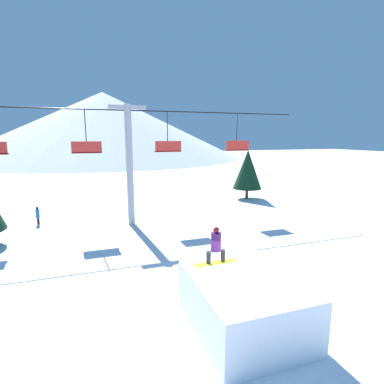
% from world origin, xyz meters
% --- Properties ---
extents(ground_plane, '(220.00, 220.00, 0.00)m').
position_xyz_m(ground_plane, '(0.00, 0.00, 0.00)').
color(ground_plane, white).
extents(mountain_ridge, '(75.82, 75.82, 18.07)m').
position_xyz_m(mountain_ridge, '(0.00, 81.26, 9.03)').
color(mountain_ridge, silver).
rests_on(mountain_ridge, ground_plane).
extents(snow_ramp, '(3.06, 3.88, 1.67)m').
position_xyz_m(snow_ramp, '(0.01, -0.68, 0.83)').
color(snow_ramp, white).
rests_on(snow_ramp, ground_plane).
extents(snowboarder, '(1.51, 0.34, 1.28)m').
position_xyz_m(snowboarder, '(-0.38, 0.61, 2.29)').
color(snowboarder, yellow).
rests_on(snowboarder, snow_ramp).
extents(chairlift, '(24.60, 0.46, 7.97)m').
position_xyz_m(chairlift, '(-1.76, 11.86, 4.71)').
color(chairlift, '#9E9EA3').
rests_on(chairlift, ground_plane).
extents(pine_tree_far, '(2.73, 2.73, 4.70)m').
position_xyz_m(pine_tree_far, '(9.94, 17.00, 2.84)').
color(pine_tree_far, '#4C3823').
rests_on(pine_tree_far, ground_plane).
extents(distant_skier, '(0.24, 0.24, 1.23)m').
position_xyz_m(distant_skier, '(-7.82, 13.90, 0.67)').
color(distant_skier, black).
rests_on(distant_skier, ground_plane).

